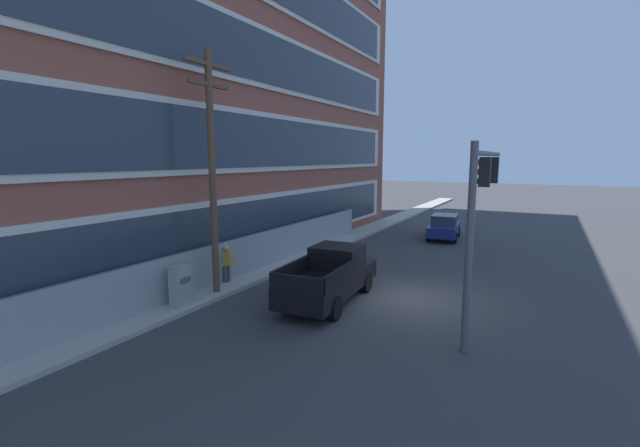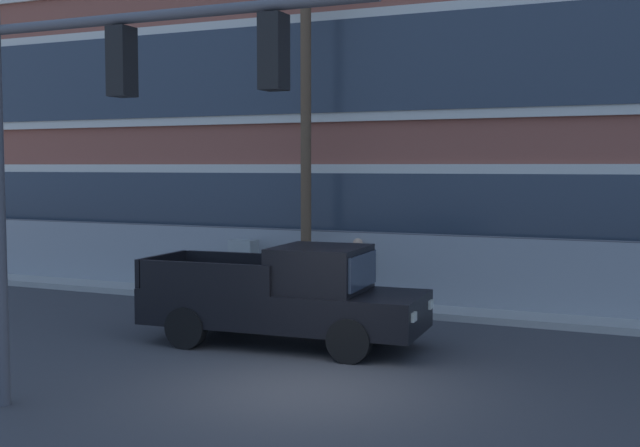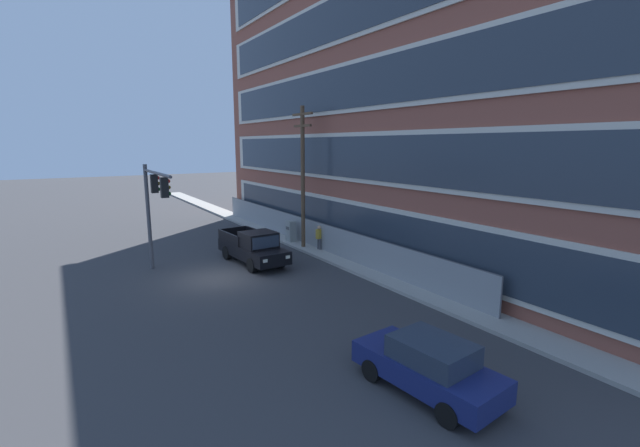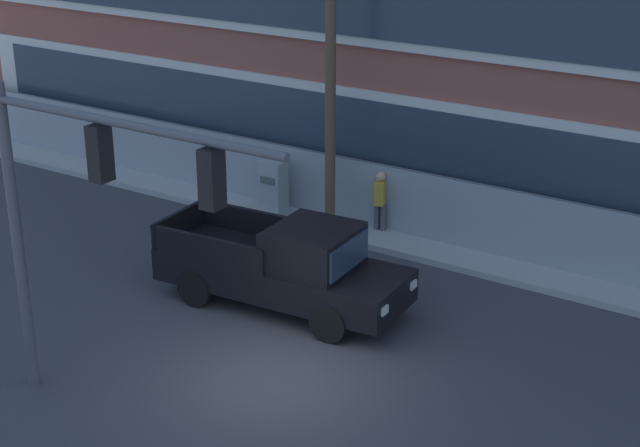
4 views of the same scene
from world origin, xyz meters
name	(u,v)px [view 3 (image 3 of 4)]	position (x,y,z in m)	size (l,w,h in m)	color
ground_plane	(219,278)	(0.00, 0.00, 0.00)	(160.00, 160.00, 0.00)	#38383A
sidewalk_building_side	(334,258)	(0.00, 7.04, 0.08)	(80.00, 1.67, 0.16)	#9E9B93
brick_mill_building	(423,93)	(0.22, 13.49, 9.85)	(36.87, 11.81, 19.67)	brown
chain_link_fence	(310,233)	(-3.33, 7.31, 0.94)	(28.64, 0.06, 1.85)	gray
traffic_signal_mast	(154,198)	(-1.94, -2.52, 4.05)	(5.87, 0.43, 5.66)	#4C4C51
pickup_truck_black	(254,248)	(-1.60, 2.59, 0.93)	(5.60, 2.28, 1.95)	black
sedan_navy	(428,365)	(12.85, 1.55, 0.80)	(4.33, 2.16, 1.56)	navy
utility_pole_near_corner	(303,172)	(-3.15, 6.71, 4.97)	(2.36, 0.26, 9.02)	brown
electrical_cabinet	(291,232)	(-4.93, 6.72, 0.79)	(0.65, 0.50, 1.57)	#939993
pedestrian_near_cabinet	(319,237)	(-1.97, 7.19, 0.97)	(0.33, 0.45, 1.69)	#4C4C51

